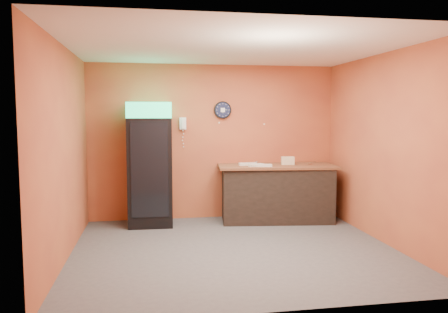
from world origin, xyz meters
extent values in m
plane|color=#47474C|center=(0.00, 0.00, 0.00)|extent=(4.50, 4.50, 0.00)
cube|color=#C36237|center=(0.00, 2.00, 1.40)|extent=(4.50, 0.02, 2.80)
cube|color=#C36237|center=(-2.25, 0.00, 1.40)|extent=(0.02, 4.00, 2.80)
cube|color=#C36237|center=(2.25, 0.00, 1.40)|extent=(0.02, 4.00, 2.80)
cube|color=white|center=(0.00, 0.00, 2.80)|extent=(4.50, 4.00, 0.02)
cube|color=black|center=(-1.16, 1.65, 0.92)|extent=(0.76, 0.76, 1.84)
cube|color=#1AE184|center=(-1.16, 1.65, 1.97)|extent=(0.76, 0.76, 0.26)
cube|color=black|center=(-1.14, 1.28, 1.00)|extent=(0.61, 0.04, 1.58)
cube|color=black|center=(1.07, 1.57, 0.48)|extent=(2.02, 1.08, 0.96)
cylinder|color=black|center=(0.16, 1.98, 1.98)|extent=(0.32, 0.05, 0.32)
cylinder|color=#0F1433|center=(0.16, 1.95, 1.98)|extent=(0.27, 0.01, 0.27)
cube|color=white|center=(0.16, 1.94, 1.98)|extent=(0.08, 0.00, 0.08)
cube|color=white|center=(-0.57, 1.96, 1.74)|extent=(0.12, 0.07, 0.21)
cube|color=white|center=(-0.57, 1.91, 1.74)|extent=(0.05, 0.04, 0.18)
cube|color=brown|center=(1.07, 1.57, 0.98)|extent=(2.16, 1.13, 0.04)
cube|color=beige|center=(1.27, 1.55, 1.03)|extent=(0.24, 0.11, 0.05)
cube|color=beige|center=(1.27, 1.55, 1.08)|extent=(0.24, 0.11, 0.05)
cube|color=beige|center=(1.27, 1.55, 1.13)|extent=(0.24, 0.11, 0.05)
cube|color=silver|center=(0.67, 1.44, 1.02)|extent=(0.30, 0.22, 0.04)
cube|color=silver|center=(0.78, 1.36, 1.02)|extent=(0.30, 0.16, 0.04)
cube|color=silver|center=(0.55, 1.59, 1.03)|extent=(0.31, 0.13, 0.04)
cylinder|color=silver|center=(0.73, 1.66, 1.03)|extent=(0.06, 0.06, 0.06)
camera|label=1|loc=(-1.15, -5.90, 1.90)|focal=35.00mm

